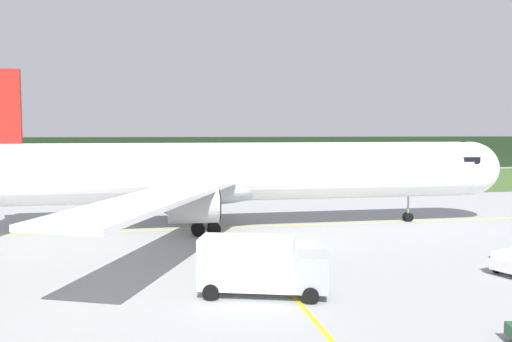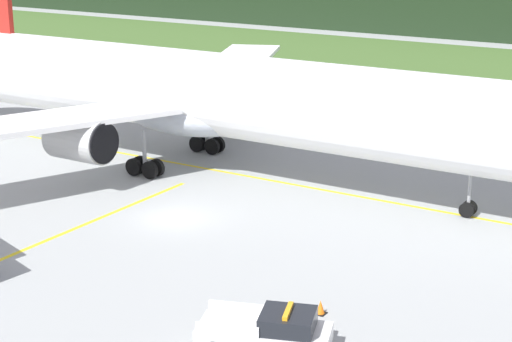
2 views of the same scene
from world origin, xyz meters
TOP-DOWN VIEW (x-y plane):
  - ground at (0.00, 0.00)m, footprint 320.00×320.00m
  - grass_verge at (0.00, 54.70)m, footprint 320.00×46.02m
  - distant_tree_line at (0.00, 85.03)m, footprint 288.00×4.38m
  - taxiway_centerline_main at (-3.68, 9.21)m, footprint 74.93×1.36m
  - taxiway_centerline_spur at (-3.56, -10.14)m, footprint 0.74×31.45m
  - airliner at (-4.18, 9.21)m, footprint 57.20×51.24m
  - catering_truck at (-5.37, -12.19)m, footprint 7.55×4.36m
  - apron_cone at (13.04, -6.41)m, footprint 0.50×0.50m

SIDE VIEW (x-z plane):
  - ground at x=0.00m, z-range 0.00..0.00m
  - taxiway_centerline_main at x=-3.68m, z-range 0.00..0.01m
  - taxiway_centerline_spur at x=-3.56m, z-range 0.00..0.01m
  - grass_verge at x=0.00m, z-range 0.00..0.04m
  - apron_cone at x=13.04m, z-range -0.01..0.62m
  - catering_truck at x=-5.37m, z-range 0.03..3.49m
  - distant_tree_line at x=0.00m, z-range 0.00..7.92m
  - airliner at x=-4.18m, z-range -2.12..12.57m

